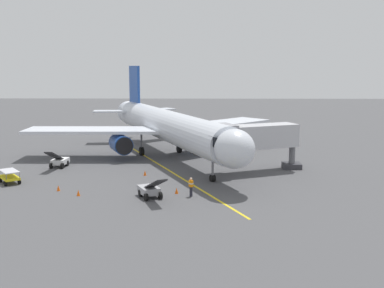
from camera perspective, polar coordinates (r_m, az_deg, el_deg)
ground_plane at (r=62.36m, az=-4.08°, el=-1.33°), size 220.00×220.00×0.00m
apron_lead_in_line at (r=54.43m, az=-3.27°, el=-2.87°), size 15.82×36.93×0.01m
airplane at (r=59.93m, az=-2.97°, el=2.13°), size 32.14×38.39×11.50m
jet_bridge at (r=51.88m, az=6.75°, el=0.69°), size 11.20×6.73×5.40m
ground_crew_marshaller at (r=42.48m, az=-0.12°, el=-5.11°), size 0.45×0.47×1.71m
belt_loader_near_nose at (r=56.83m, az=-15.55°, el=-1.95°), size 1.73×4.66×2.32m
baggage_cart_portside at (r=50.62m, az=-20.95°, el=-3.65°), size 2.68×2.92×1.27m
belt_loader_starboard_side at (r=42.29m, az=-5.05°, el=-5.45°), size 3.06×4.65×2.32m
safety_cone_nose_left at (r=43.56m, az=-1.85°, el=-5.59°), size 0.32×0.32×0.55m
safety_cone_nose_right at (r=43.99m, az=-13.41°, el=-5.69°), size 0.32×0.32×0.55m
safety_cone_wing_port at (r=46.17m, az=-15.66°, el=-5.07°), size 0.32×0.32×0.55m
safety_cone_wing_starboard at (r=50.86m, az=-5.63°, el=-3.46°), size 0.32×0.32×0.55m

